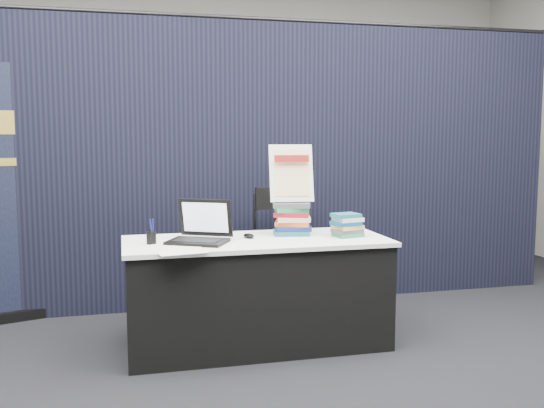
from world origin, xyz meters
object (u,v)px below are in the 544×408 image
(display_table, at_px, (257,292))
(info_sign, at_px, (291,174))
(laptop, at_px, (196,232))
(book_stack_tall, at_px, (292,219))
(book_stack_short, at_px, (347,225))
(stacking_chair, at_px, (288,247))

(display_table, bearing_deg, info_sign, 27.29)
(laptop, height_order, book_stack_tall, laptop)
(laptop, height_order, info_sign, info_sign)
(book_stack_tall, bearing_deg, display_table, -157.72)
(book_stack_short, relative_size, info_sign, 0.52)
(laptop, xyz_separation_m, book_stack_tall, (0.70, 0.14, 0.05))
(stacking_chair, bearing_deg, book_stack_tall, -107.85)
(info_sign, height_order, stacking_chair, info_sign)
(book_stack_short, distance_m, info_sign, 0.53)
(display_table, xyz_separation_m, info_sign, (0.29, 0.15, 0.81))
(laptop, bearing_deg, display_table, 30.49)
(info_sign, xyz_separation_m, stacking_chair, (0.08, 0.38, -0.60))
(display_table, relative_size, book_stack_tall, 6.39)
(laptop, xyz_separation_m, info_sign, (0.70, 0.17, 0.37))
(book_stack_tall, relative_size, stacking_chair, 0.27)
(book_stack_tall, relative_size, info_sign, 0.66)
(display_table, distance_m, stacking_chair, 0.67)
(laptop, height_order, book_stack_short, laptop)
(book_stack_tall, height_order, book_stack_short, book_stack_tall)
(display_table, xyz_separation_m, laptop, (-0.41, -0.02, 0.44))
(info_sign, bearing_deg, stacking_chair, 84.23)
(display_table, height_order, book_stack_short, book_stack_short)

